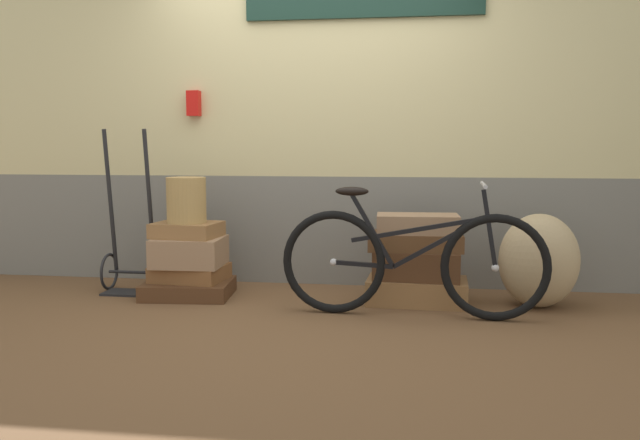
{
  "coord_description": "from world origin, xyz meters",
  "views": [
    {
      "loc": [
        0.8,
        -4.4,
        1.12
      ],
      "look_at": [
        0.15,
        0.11,
        0.6
      ],
      "focal_mm": 36.68,
      "sensor_mm": 36.0,
      "label": 1
    }
  ],
  "objects_px": {
    "suitcase_1": "(190,273)",
    "suitcase_4": "(417,291)",
    "burlap_sack": "(539,261)",
    "suitcase_7": "(418,224)",
    "bicycle": "(412,262)",
    "suitcase_2": "(189,252)",
    "suitcase_6": "(415,241)",
    "suitcase_0": "(189,289)",
    "luggage_trolley": "(131,254)",
    "suitcase_3": "(187,230)",
    "wicker_basket": "(186,200)",
    "suitcase_5": "(417,265)"
  },
  "relations": [
    {
      "from": "suitcase_2",
      "to": "suitcase_7",
      "type": "relative_size",
      "value": 0.88
    },
    {
      "from": "wicker_basket",
      "to": "burlap_sack",
      "type": "height_order",
      "value": "wicker_basket"
    },
    {
      "from": "suitcase_4",
      "to": "bicycle",
      "type": "relative_size",
      "value": 0.4
    },
    {
      "from": "suitcase_4",
      "to": "suitcase_2",
      "type": "bearing_deg",
      "value": -177.24
    },
    {
      "from": "suitcase_3",
      "to": "luggage_trolley",
      "type": "relative_size",
      "value": 0.37
    },
    {
      "from": "suitcase_1",
      "to": "burlap_sack",
      "type": "distance_m",
      "value": 2.52
    },
    {
      "from": "suitcase_6",
      "to": "suitcase_0",
      "type": "bearing_deg",
      "value": -179.86
    },
    {
      "from": "suitcase_2",
      "to": "suitcase_4",
      "type": "bearing_deg",
      "value": -1.21
    },
    {
      "from": "suitcase_5",
      "to": "burlap_sack",
      "type": "distance_m",
      "value": 0.83
    },
    {
      "from": "suitcase_1",
      "to": "suitcase_3",
      "type": "height_order",
      "value": "suitcase_3"
    },
    {
      "from": "suitcase_2",
      "to": "suitcase_3",
      "type": "xyz_separation_m",
      "value": [
        -0.02,
        0.03,
        0.16
      ]
    },
    {
      "from": "wicker_basket",
      "to": "burlap_sack",
      "type": "distance_m",
      "value": 2.56
    },
    {
      "from": "suitcase_3",
      "to": "wicker_basket",
      "type": "bearing_deg",
      "value": -64.07
    },
    {
      "from": "suitcase_6",
      "to": "wicker_basket",
      "type": "bearing_deg",
      "value": 179.15
    },
    {
      "from": "suitcase_7",
      "to": "wicker_basket",
      "type": "relative_size",
      "value": 1.7
    },
    {
      "from": "suitcase_5",
      "to": "wicker_basket",
      "type": "distance_m",
      "value": 1.75
    },
    {
      "from": "suitcase_0",
      "to": "burlap_sack",
      "type": "bearing_deg",
      "value": -3.84
    },
    {
      "from": "suitcase_3",
      "to": "bicycle",
      "type": "bearing_deg",
      "value": -7.01
    },
    {
      "from": "suitcase_2",
      "to": "suitcase_5",
      "type": "relative_size",
      "value": 0.83
    },
    {
      "from": "suitcase_0",
      "to": "suitcase_3",
      "type": "bearing_deg",
      "value": 106.21
    },
    {
      "from": "suitcase_0",
      "to": "suitcase_5",
      "type": "height_order",
      "value": "suitcase_5"
    },
    {
      "from": "suitcase_2",
      "to": "suitcase_4",
      "type": "height_order",
      "value": "suitcase_2"
    },
    {
      "from": "suitcase_0",
      "to": "suitcase_4",
      "type": "distance_m",
      "value": 1.68
    },
    {
      "from": "suitcase_1",
      "to": "burlap_sack",
      "type": "xyz_separation_m",
      "value": [
        2.51,
        0.0,
        0.15
      ]
    },
    {
      "from": "suitcase_6",
      "to": "luggage_trolley",
      "type": "bearing_deg",
      "value": 176.82
    },
    {
      "from": "suitcase_2",
      "to": "suitcase_7",
      "type": "xyz_separation_m",
      "value": [
        1.67,
        0.04,
        0.23
      ]
    },
    {
      "from": "suitcase_0",
      "to": "suitcase_5",
      "type": "xyz_separation_m",
      "value": [
        1.68,
        0.03,
        0.22
      ]
    },
    {
      "from": "suitcase_7",
      "to": "suitcase_2",
      "type": "bearing_deg",
      "value": 179.21
    },
    {
      "from": "suitcase_1",
      "to": "suitcase_4",
      "type": "bearing_deg",
      "value": 5.41
    },
    {
      "from": "suitcase_1",
      "to": "wicker_basket",
      "type": "bearing_deg",
      "value": -148.0
    },
    {
      "from": "suitcase_7",
      "to": "bicycle",
      "type": "height_order",
      "value": "bicycle"
    },
    {
      "from": "bicycle",
      "to": "suitcase_0",
      "type": "bearing_deg",
      "value": 168.02
    },
    {
      "from": "luggage_trolley",
      "to": "burlap_sack",
      "type": "distance_m",
      "value": 3.01
    },
    {
      "from": "suitcase_0",
      "to": "suitcase_2",
      "type": "xyz_separation_m",
      "value": [
        0.01,
        0.01,
        0.28
      ]
    },
    {
      "from": "suitcase_1",
      "to": "suitcase_7",
      "type": "xyz_separation_m",
      "value": [
        1.68,
        0.02,
        0.39
      ]
    },
    {
      "from": "suitcase_2",
      "to": "suitcase_4",
      "type": "xyz_separation_m",
      "value": [
        1.68,
        0.02,
        -0.25
      ]
    },
    {
      "from": "suitcase_2",
      "to": "wicker_basket",
      "type": "height_order",
      "value": "wicker_basket"
    },
    {
      "from": "suitcase_7",
      "to": "suitcase_6",
      "type": "bearing_deg",
      "value": 178.67
    },
    {
      "from": "suitcase_0",
      "to": "suitcase_1",
      "type": "bearing_deg",
      "value": 82.7
    },
    {
      "from": "suitcase_0",
      "to": "wicker_basket",
      "type": "height_order",
      "value": "wicker_basket"
    },
    {
      "from": "suitcase_1",
      "to": "bicycle",
      "type": "bearing_deg",
      "value": -7.54
    },
    {
      "from": "suitcase_4",
      "to": "bicycle",
      "type": "height_order",
      "value": "bicycle"
    },
    {
      "from": "suitcase_6",
      "to": "bicycle",
      "type": "height_order",
      "value": "bicycle"
    },
    {
      "from": "luggage_trolley",
      "to": "suitcase_0",
      "type": "bearing_deg",
      "value": -12.5
    },
    {
      "from": "luggage_trolley",
      "to": "suitcase_7",
      "type": "bearing_deg",
      "value": -1.55
    },
    {
      "from": "suitcase_1",
      "to": "bicycle",
      "type": "height_order",
      "value": "bicycle"
    },
    {
      "from": "luggage_trolley",
      "to": "suitcase_3",
      "type": "bearing_deg",
      "value": -7.98
    },
    {
      "from": "suitcase_6",
      "to": "luggage_trolley",
      "type": "xyz_separation_m",
      "value": [
        -2.16,
        0.06,
        -0.15
      ]
    },
    {
      "from": "suitcase_1",
      "to": "suitcase_7",
      "type": "distance_m",
      "value": 1.72
    },
    {
      "from": "suitcase_0",
      "to": "bicycle",
      "type": "xyz_separation_m",
      "value": [
        1.64,
        -0.35,
        0.31
      ]
    }
  ]
}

